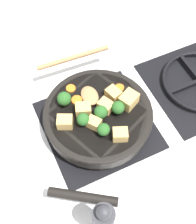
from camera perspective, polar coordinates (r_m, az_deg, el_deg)
ground_plane at (r=0.93m, az=0.00°, el=-2.43°), size 2.40×2.40×0.00m
front_burner_grate at (r=0.92m, az=0.00°, el=-2.07°), size 0.31×0.31×0.03m
skillet_pan at (r=0.89m, az=-0.03°, el=-0.88°), size 0.41×0.37×0.05m
wooden_spoon at (r=0.94m, az=-3.24°, el=7.10°), size 0.20×0.23×0.02m
tofu_cube_center_large at (r=0.88m, az=2.82°, el=3.29°), size 0.05×0.04×0.03m
tofu_cube_near_handle at (r=0.82m, az=4.07°, el=-4.13°), size 0.04×0.05×0.03m
tofu_cube_east_chunk at (r=0.84m, az=-5.96°, el=-2.08°), size 0.05×0.05×0.03m
tofu_cube_west_chunk at (r=0.86m, az=1.28°, el=1.35°), size 0.05×0.05×0.03m
tofu_cube_back_piece at (r=0.85m, az=-2.70°, el=0.45°), size 0.05×0.05×0.03m
tofu_cube_front_piece at (r=0.87m, az=5.63°, el=2.20°), size 0.06×0.06×0.04m
tofu_cube_mid_small at (r=0.84m, az=-0.74°, el=-2.03°), size 0.05×0.04×0.03m
broccoli_floret_near_spoon at (r=0.81m, az=1.01°, el=-3.25°), size 0.03×0.03×0.04m
broccoli_floret_center_top at (r=0.85m, az=3.66°, el=0.80°), size 0.04×0.04×0.04m
broccoli_floret_east_rim at (r=0.84m, az=0.54°, el=-0.03°), size 0.04×0.04×0.04m
broccoli_floret_west_rim at (r=0.83m, az=-2.75°, el=-1.38°), size 0.04×0.04×0.04m
broccoli_floret_north_edge at (r=0.87m, az=-6.20°, el=2.42°), size 0.04×0.04×0.05m
carrot_slice_orange_thin at (r=0.89m, az=-3.90°, el=2.20°), size 0.03×0.03×0.01m
carrot_slice_near_center at (r=0.91m, az=-5.00°, el=4.31°), size 0.03×0.03×0.01m
carrot_slice_edge_slice at (r=0.91m, az=3.95°, el=4.45°), size 0.03×0.03×0.01m
pepper_mill at (r=0.74m, az=0.95°, el=-19.51°), size 0.05×0.05×0.20m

